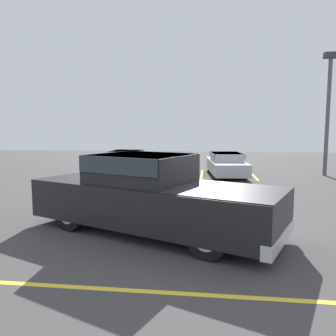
# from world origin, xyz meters

# --- Properties ---
(ground_plane) EXTENTS (60.00, 60.00, 0.00)m
(ground_plane) POSITION_xyz_m (0.00, 0.00, 0.00)
(ground_plane) COLOR #423F3F
(stall_stripe_a) EXTENTS (0.12, 4.00, 0.01)m
(stall_stripe_a) POSITION_xyz_m (-5.46, 10.27, 0.00)
(stall_stripe_a) COLOR yellow
(stall_stripe_a) RESTS_ON ground_plane
(stall_stripe_b) EXTENTS (0.12, 4.00, 0.01)m
(stall_stripe_b) POSITION_xyz_m (-2.66, 10.27, 0.00)
(stall_stripe_b) COLOR yellow
(stall_stripe_b) RESTS_ON ground_plane
(stall_stripe_c) EXTENTS (0.12, 4.00, 0.01)m
(stall_stripe_c) POSITION_xyz_m (0.13, 10.27, 0.00)
(stall_stripe_c) COLOR yellow
(stall_stripe_c) RESTS_ON ground_plane
(stall_stripe_d) EXTENTS (0.12, 4.00, 0.01)m
(stall_stripe_d) POSITION_xyz_m (2.93, 10.27, 0.00)
(stall_stripe_d) COLOR yellow
(stall_stripe_d) RESTS_ON ground_plane
(aisle_stripe_foreground) EXTENTS (9.54, 0.12, 0.01)m
(aisle_stripe_foreground) POSITION_xyz_m (-0.82, -3.25, 0.00)
(aisle_stripe_foreground) COLOR yellow
(aisle_stripe_foreground) RESTS_ON ground_plane
(pickup_truck) EXTENTS (6.41, 4.31, 1.87)m
(pickup_truck) POSITION_xyz_m (-0.81, -0.34, 0.92)
(pickup_truck) COLOR black
(pickup_truck) RESTS_ON ground_plane
(parked_sedan_a) EXTENTS (1.86, 4.33, 1.29)m
(parked_sedan_a) POSITION_xyz_m (-4.16, 10.19, 0.68)
(parked_sedan_a) COLOR silver
(parked_sedan_a) RESTS_ON ground_plane
(parked_sedan_b) EXTENTS (2.14, 4.82, 1.21)m
(parked_sedan_b) POSITION_xyz_m (-1.25, 10.21, 0.65)
(parked_sedan_b) COLOR gray
(parked_sedan_b) RESTS_ON ground_plane
(parked_sedan_c) EXTENTS (2.17, 4.92, 1.22)m
(parked_sedan_c) POSITION_xyz_m (1.46, 10.06, 0.65)
(parked_sedan_c) COLOR #B7BABF
(parked_sedan_c) RESTS_ON ground_plane
(light_post) EXTENTS (0.70, 0.36, 6.48)m
(light_post) POSITION_xyz_m (6.77, 10.63, 3.83)
(light_post) COLOR #515156
(light_post) RESTS_ON ground_plane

